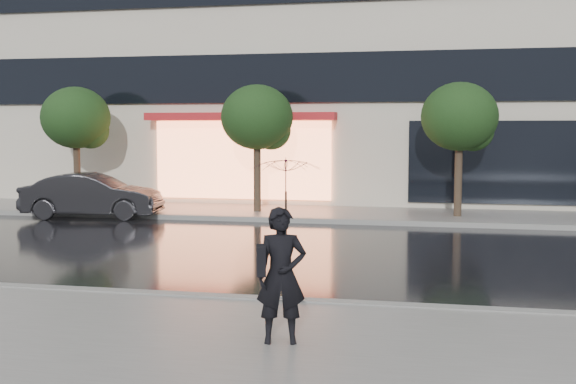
# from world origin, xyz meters

# --- Properties ---
(ground) EXTENTS (120.00, 120.00, 0.00)m
(ground) POSITION_xyz_m (0.00, 0.00, 0.00)
(ground) COLOR black
(ground) RESTS_ON ground
(sidewalk_near) EXTENTS (60.00, 4.50, 0.12)m
(sidewalk_near) POSITION_xyz_m (0.00, -3.25, 0.06)
(sidewalk_near) COLOR slate
(sidewalk_near) RESTS_ON ground
(sidewalk_far) EXTENTS (60.00, 3.50, 0.12)m
(sidewalk_far) POSITION_xyz_m (0.00, 10.25, 0.06)
(sidewalk_far) COLOR slate
(sidewalk_far) RESTS_ON ground
(curb_near) EXTENTS (60.00, 0.25, 0.14)m
(curb_near) POSITION_xyz_m (0.00, -1.00, 0.07)
(curb_near) COLOR gray
(curb_near) RESTS_ON ground
(curb_far) EXTENTS (60.00, 0.25, 0.14)m
(curb_far) POSITION_xyz_m (0.00, 8.50, 0.07)
(curb_far) COLOR gray
(curb_far) RESTS_ON ground
(tree_far_west) EXTENTS (2.20, 2.20, 3.99)m
(tree_far_west) POSITION_xyz_m (-8.94, 10.03, 2.92)
(tree_far_west) COLOR #33261C
(tree_far_west) RESTS_ON ground
(tree_mid_west) EXTENTS (2.20, 2.20, 3.99)m
(tree_mid_west) POSITION_xyz_m (-2.94, 10.03, 2.92)
(tree_mid_west) COLOR #33261C
(tree_mid_west) RESTS_ON ground
(tree_mid_east) EXTENTS (2.20, 2.20, 3.99)m
(tree_mid_east) POSITION_xyz_m (3.06, 10.03, 2.92)
(tree_mid_east) COLOR #33261C
(tree_mid_east) RESTS_ON ground
(parked_car) EXTENTS (4.20, 1.95, 1.33)m
(parked_car) POSITION_xyz_m (-7.63, 8.30, 0.67)
(parked_car) COLOR black
(parked_car) RESTS_ON ground
(pedestrian_with_umbrella) EXTENTS (1.02, 1.03, 2.23)m
(pedestrian_with_umbrella) POSITION_xyz_m (0.63, -3.11, 1.54)
(pedestrian_with_umbrella) COLOR black
(pedestrian_with_umbrella) RESTS_ON sidewalk_near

